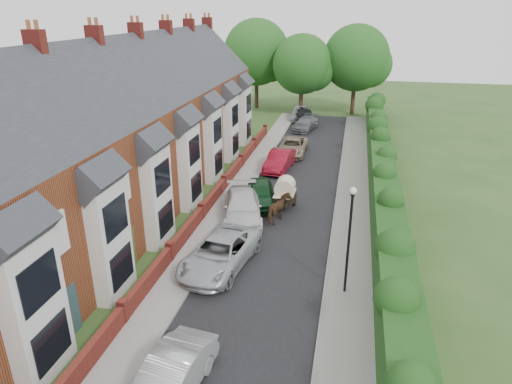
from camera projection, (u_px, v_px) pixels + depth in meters
ground at (252, 341)px, 17.66m from camera, size 140.00×140.00×0.00m
road at (283, 220)px, 27.71m from camera, size 6.00×58.00×0.02m
pavement_hedge_side at (352, 225)px, 26.90m from camera, size 2.20×58.00×0.12m
pavement_house_side at (222, 213)px, 28.44m from camera, size 1.70×58.00×0.12m
kerb_hedge_side at (334, 223)px, 27.10m from camera, size 0.18×58.00×0.13m
kerb_house_side at (235, 214)px, 28.29m from camera, size 0.18×58.00×0.13m
hedge at (386, 204)px, 25.96m from camera, size 2.10×58.00×2.85m
terrace_row at (110, 143)px, 27.12m from camera, size 9.05×40.50×11.50m
garden_wall_row at (202, 213)px, 27.58m from camera, size 0.35×40.35×1.10m
lamppost at (350, 228)px, 19.38m from camera, size 0.32×0.32×5.16m
tree_far_left at (305, 66)px, 52.30m from camera, size 7.14×6.80×9.29m
tree_far_right at (359, 60)px, 52.71m from camera, size 7.98×7.60×10.31m
tree_far_back at (260, 54)px, 55.83m from camera, size 8.40×8.00×10.82m
car_silver_a at (169, 379)px, 14.87m from camera, size 2.17×4.71×1.50m
car_silver_b at (220, 253)px, 22.42m from camera, size 3.45×5.94×1.56m
car_white at (242, 207)px, 27.51m from camera, size 3.58×5.91×1.60m
car_green at (260, 193)px, 29.63m from camera, size 2.72×4.71×1.51m
car_red at (280, 160)px, 35.95m from camera, size 2.07×4.82×1.54m
car_beige at (293, 147)px, 39.72m from camera, size 2.36×5.02×1.39m
car_grey at (305, 124)px, 47.60m from camera, size 2.82×4.90×1.34m
car_black at (304, 115)px, 50.89m from camera, size 2.45×4.90×1.60m
horse at (279, 209)px, 27.11m from camera, size 1.44×2.17×1.68m
horse_cart at (285, 191)px, 28.92m from camera, size 1.30×2.88×2.08m
car_extra_far at (299, 113)px, 52.15m from camera, size 2.08×4.80×1.38m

